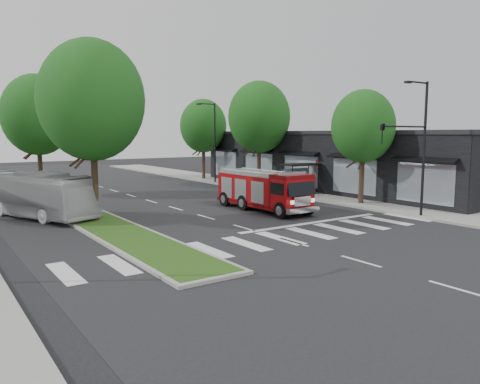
# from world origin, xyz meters

# --- Properties ---
(ground) EXTENTS (140.00, 140.00, 0.00)m
(ground) POSITION_xyz_m (0.00, 0.00, 0.00)
(ground) COLOR black
(ground) RESTS_ON ground
(sidewalk_right) EXTENTS (5.00, 80.00, 0.15)m
(sidewalk_right) POSITION_xyz_m (12.50, 10.00, 0.07)
(sidewalk_right) COLOR gray
(sidewalk_right) RESTS_ON ground
(median) EXTENTS (3.00, 50.00, 0.15)m
(median) POSITION_xyz_m (-6.00, 18.00, 0.08)
(median) COLOR gray
(median) RESTS_ON ground
(storefront_row) EXTENTS (8.00, 30.00, 5.00)m
(storefront_row) POSITION_xyz_m (17.00, 10.00, 2.50)
(storefront_row) COLOR black
(storefront_row) RESTS_ON ground
(bus_shelter) EXTENTS (3.20, 1.60, 2.61)m
(bus_shelter) POSITION_xyz_m (11.20, 8.15, 2.04)
(bus_shelter) COLOR black
(bus_shelter) RESTS_ON ground
(tree_right_near) EXTENTS (4.40, 4.40, 8.05)m
(tree_right_near) POSITION_xyz_m (11.50, 2.00, 5.51)
(tree_right_near) COLOR black
(tree_right_near) RESTS_ON ground
(tree_right_mid) EXTENTS (5.60, 5.60, 9.72)m
(tree_right_mid) POSITION_xyz_m (11.50, 14.00, 6.49)
(tree_right_mid) COLOR black
(tree_right_mid) RESTS_ON ground
(tree_right_far) EXTENTS (5.00, 5.00, 8.73)m
(tree_right_far) POSITION_xyz_m (11.50, 24.00, 5.84)
(tree_right_far) COLOR black
(tree_right_far) RESTS_ON ground
(tree_median_near) EXTENTS (5.80, 5.80, 10.16)m
(tree_median_near) POSITION_xyz_m (-6.00, 6.00, 6.81)
(tree_median_near) COLOR black
(tree_median_near) RESTS_ON ground
(tree_median_far) EXTENTS (5.60, 5.60, 9.72)m
(tree_median_far) POSITION_xyz_m (-6.00, 20.00, 6.49)
(tree_median_far) COLOR black
(tree_median_far) RESTS_ON ground
(streetlight_right_near) EXTENTS (4.08, 0.22, 8.00)m
(streetlight_right_near) POSITION_xyz_m (9.61, -3.50, 4.67)
(streetlight_right_near) COLOR black
(streetlight_right_near) RESTS_ON ground
(streetlight_right_far) EXTENTS (2.11, 0.20, 8.00)m
(streetlight_right_far) POSITION_xyz_m (10.35, 20.00, 4.48)
(streetlight_right_far) COLOR black
(streetlight_right_far) RESTS_ON ground
(fire_engine) EXTENTS (2.49, 7.86, 2.72)m
(fire_engine) POSITION_xyz_m (4.38, 4.02, 1.30)
(fire_engine) COLOR #590407
(fire_engine) RESTS_ON ground
(city_bus) EXTENTS (5.65, 10.05, 2.75)m
(city_bus) POSITION_xyz_m (-8.50, 10.05, 1.37)
(city_bus) COLOR silver
(city_bus) RESTS_ON ground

